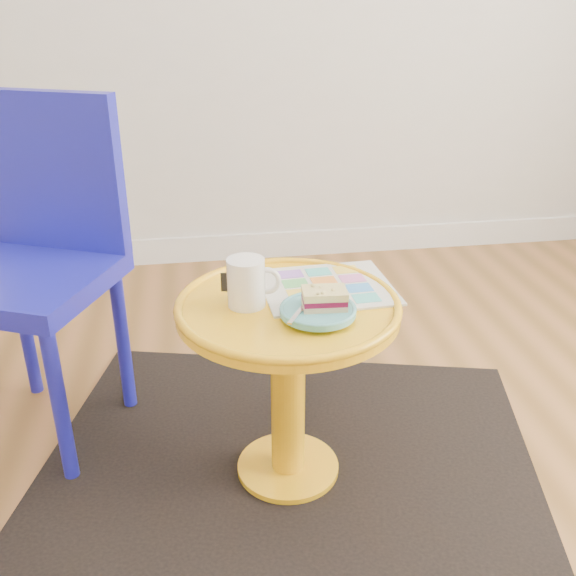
{
  "coord_description": "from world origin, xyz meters",
  "views": [
    {
      "loc": [
        -0.16,
        -0.81,
        1.16
      ],
      "look_at": [
        0.04,
        0.5,
        0.54
      ],
      "focal_mm": 40.0,
      "sensor_mm": 36.0,
      "label": 1
    }
  ],
  "objects": [
    {
      "name": "side_table",
      "position": [
        0.04,
        0.5,
        0.36
      ],
      "size": [
        0.52,
        0.52,
        0.5
      ],
      "color": "#EDA713",
      "rests_on": "ground"
    },
    {
      "name": "rug",
      "position": [
        0.04,
        0.5,
        0.0
      ],
      "size": [
        1.53,
        1.39,
        0.01
      ],
      "primitive_type": "cube",
      "rotation": [
        0.0,
        0.0,
        -0.25
      ],
      "color": "black",
      "rests_on": "ground"
    },
    {
      "name": "fork",
      "position": [
        0.06,
        0.42,
        0.52
      ],
      "size": [
        0.09,
        0.13,
        0.0
      ],
      "rotation": [
        0.0,
        0.0,
        -0.53
      ],
      "color": "silver",
      "rests_on": "plate"
    },
    {
      "name": "chair",
      "position": [
        -0.57,
        0.85,
        0.53
      ],
      "size": [
        0.54,
        0.54,
        0.92
      ],
      "rotation": [
        0.0,
        0.0,
        -0.41
      ],
      "color": "#1A1BAC",
      "rests_on": "ground"
    },
    {
      "name": "cake_slice",
      "position": [
        0.11,
        0.43,
        0.54
      ],
      "size": [
        0.1,
        0.07,
        0.04
      ],
      "rotation": [
        0.0,
        0.0,
        -0.07
      ],
      "color": "#D3BC8C",
      "rests_on": "plate"
    },
    {
      "name": "mug",
      "position": [
        -0.05,
        0.51,
        0.56
      ],
      "size": [
        0.12,
        0.09,
        0.11
      ],
      "rotation": [
        0.0,
        0.0,
        -0.2
      ],
      "color": "white",
      "rests_on": "side_table"
    },
    {
      "name": "plate",
      "position": [
        0.1,
        0.42,
        0.51
      ],
      "size": [
        0.17,
        0.17,
        0.02
      ],
      "color": "#50A3AA",
      "rests_on": "newspaper"
    },
    {
      "name": "newspaper",
      "position": [
        0.15,
        0.57,
        0.5
      ],
      "size": [
        0.33,
        0.28,
        0.01
      ],
      "primitive_type": "cube",
      "rotation": [
        0.0,
        0.0,
        0.05
      ],
      "color": "silver",
      "rests_on": "side_table"
    }
  ]
}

